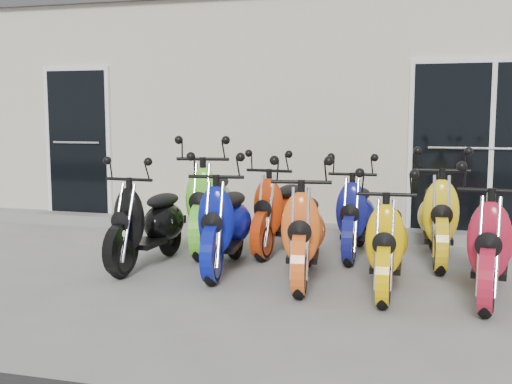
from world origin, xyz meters
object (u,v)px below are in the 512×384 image
at_px(scooter_front_orange_b, 387,229).
at_px(scooter_back_blue, 356,204).
at_px(scooter_front_black, 148,211).
at_px(scooter_back_green, 210,192).
at_px(scooter_front_blue, 225,211).
at_px(scooter_back_yellow, 439,204).
at_px(scooter_front_red, 492,229).
at_px(scooter_front_orange_a, 304,218).
at_px(scooter_back_red, 280,200).

distance_m(scooter_front_orange_b, scooter_back_blue, 1.50).
bearing_deg(scooter_front_black, scooter_back_green, 73.64).
height_order(scooter_front_blue, scooter_front_orange_b, scooter_front_blue).
bearing_deg(scooter_back_yellow, scooter_front_orange_b, -111.31).
bearing_deg(scooter_back_yellow, scooter_front_blue, -157.36).
height_order(scooter_front_blue, scooter_back_yellow, scooter_back_yellow).
bearing_deg(scooter_front_red, scooter_front_orange_b, -171.68).
xyz_separation_m(scooter_front_orange_a, scooter_front_orange_b, (0.81, -0.14, -0.04)).
xyz_separation_m(scooter_front_blue, scooter_front_red, (2.58, -0.31, -0.01)).
height_order(scooter_back_red, scooter_back_yellow, scooter_back_yellow).
relative_size(scooter_front_black, scooter_front_blue, 0.95).
distance_m(scooter_front_orange_a, scooter_front_red, 1.71).
relative_size(scooter_front_blue, scooter_back_red, 1.03).
bearing_deg(scooter_front_black, scooter_back_blue, 31.42).
distance_m(scooter_front_blue, scooter_back_blue, 1.63).
bearing_deg(scooter_back_green, scooter_back_blue, -4.88).
distance_m(scooter_front_black, scooter_front_orange_b, 2.55).
bearing_deg(scooter_front_black, scooter_back_yellow, 22.63).
height_order(scooter_front_black, scooter_front_red, scooter_front_red).
bearing_deg(scooter_front_orange_a, scooter_back_yellow, 36.08).
height_order(scooter_front_black, scooter_back_blue, scooter_back_blue).
distance_m(scooter_front_red, scooter_back_red, 2.64).
bearing_deg(scooter_back_blue, scooter_front_orange_b, -72.65).
relative_size(scooter_front_red, scooter_back_yellow, 0.96).
height_order(scooter_front_black, scooter_back_yellow, scooter_back_yellow).
bearing_deg(scooter_back_blue, scooter_front_red, -46.32).
height_order(scooter_front_black, scooter_back_green, scooter_back_green).
bearing_deg(scooter_back_yellow, scooter_back_red, 175.51).
bearing_deg(scooter_front_red, scooter_front_orange_a, -177.02).
bearing_deg(scooter_front_orange_a, scooter_back_red, 104.87).
distance_m(scooter_front_orange_a, scooter_back_blue, 1.33).
xyz_separation_m(scooter_front_black, scooter_front_orange_b, (2.53, -0.31, -0.01)).
bearing_deg(scooter_back_blue, scooter_front_black, -152.44).
height_order(scooter_front_orange_b, scooter_back_blue, scooter_back_blue).
relative_size(scooter_front_orange_b, scooter_front_red, 0.94).
height_order(scooter_front_black, scooter_front_blue, scooter_front_blue).
bearing_deg(scooter_back_green, scooter_front_blue, -71.08).
xyz_separation_m(scooter_front_orange_b, scooter_back_red, (-1.35, 1.41, 0.03)).
xyz_separation_m(scooter_front_blue, scooter_back_yellow, (2.12, 1.02, 0.02)).
height_order(scooter_back_green, scooter_back_red, scooter_back_green).
xyz_separation_m(scooter_front_orange_b, scooter_front_red, (0.90, 0.03, 0.04)).
relative_size(scooter_front_black, scooter_back_yellow, 0.93).
bearing_deg(scooter_front_red, scooter_front_black, -178.13).
xyz_separation_m(scooter_front_black, scooter_back_red, (1.18, 1.10, 0.01)).
bearing_deg(scooter_front_black, scooter_front_blue, 5.14).
distance_m(scooter_back_green, scooter_back_red, 0.84).
bearing_deg(scooter_back_blue, scooter_front_blue, -138.90).
bearing_deg(scooter_back_green, scooter_front_orange_a, -49.17).
height_order(scooter_front_blue, scooter_back_green, scooter_back_green).
bearing_deg(scooter_front_orange_b, scooter_back_red, 131.82).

